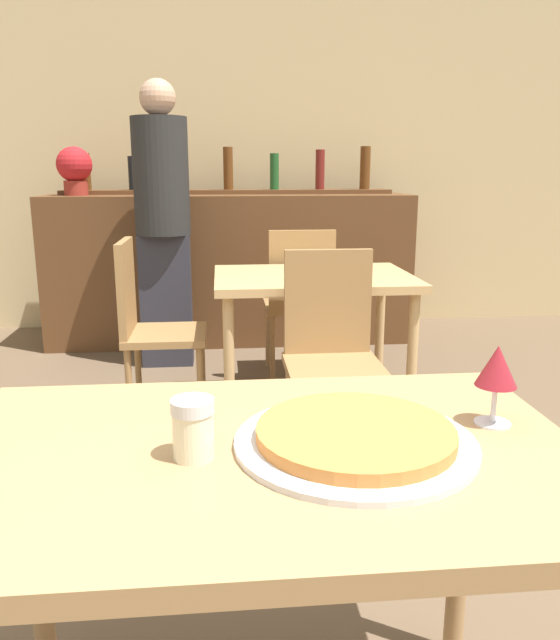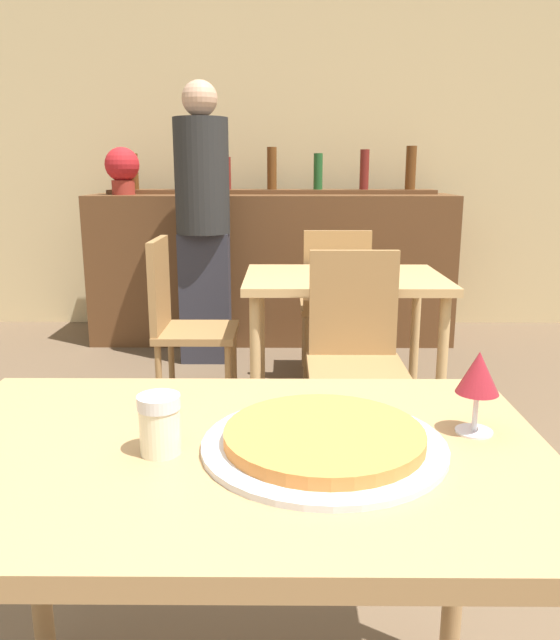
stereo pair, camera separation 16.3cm
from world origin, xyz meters
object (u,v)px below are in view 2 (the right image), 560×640
Objects in this scene: person_standing at (203,215)px; wine_glass at (478,375)px; chair_far_side_front at (355,345)px; chair_far_side_left at (180,316)px; chair_far_side_back at (335,296)px; potted_plant at (122,168)px; cheese_shaker at (160,424)px; pizza_tray at (324,440)px.

wine_glass is at bearing -73.09° from person_standing.
chair_far_side_front and chair_far_side_left have the same top height.
potted_plant is at bearing -32.22° from chair_far_side_back.
wine_glass is (0.06, -2.50, 0.35)m from chair_far_side_back.
cheese_shaker is at bearing -75.15° from potted_plant.
chair_far_side_back is 0.98m from chair_far_side_left.
pizza_tray is 0.31m from wine_glass.
person_standing is 3.01m from wine_glass.
chair_far_side_back is 2.59m from pizza_tray.
person_standing is 5.38× the size of potted_plant.
wine_glass is at bearing -155.72° from chair_far_side_left.
person_standing is 0.87m from potted_plant.
person_standing is at bearing 106.91° from wine_glass.
pizza_tray is at bearing -166.08° from wine_glass.
chair_far_side_front is 5.71× the size of wine_glass.
chair_far_side_left is at bearing -90.76° from person_standing.
chair_far_side_left is 1.01m from person_standing.
chair_far_side_front is 1.64m from cheese_shaker.
person_standing is (-0.59, 2.95, 0.19)m from pizza_tray.
chair_far_side_back is at bearing 90.00° from chair_far_side_front.
wine_glass is (0.58, 0.09, 0.06)m from cheese_shaker.
cheese_shaker is 0.67× the size of wine_glass.
chair_far_side_left is at bearing 98.61° from cheese_shaker.
cheese_shaker is 0.32× the size of potted_plant.
chair_far_side_left is 2.10m from cheese_shaker.
cheese_shaker is at bearing -171.39° from chair_far_side_left.
wine_glass is 3.74m from potted_plant.
chair_far_side_left is at bearing -66.84° from potted_plant.
chair_far_side_left is at bearing 106.37° from pizza_tray.
cheese_shaker is 3.64m from potted_plant.
person_standing is 11.10× the size of wine_glass.
chair_far_side_back is 1.00m from person_standing.
pizza_tray is (-0.23, -2.57, 0.26)m from chair_far_side_back.
chair_far_side_front is 2.08× the size of pizza_tray.
pizza_tray is at bearing 4.10° from cheese_shaker.
chair_far_side_front and chair_far_side_back have the same top height.
chair_far_side_front is 1.54m from pizza_tray.
chair_far_side_back is 5.71× the size of wine_glass.
potted_plant is at bearing 23.16° from chair_far_side_left.
potted_plant is (-1.44, 0.91, 0.73)m from chair_far_side_back.
chair_far_side_front is 1.71m from person_standing.
potted_plant reaches higher than pizza_tray.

